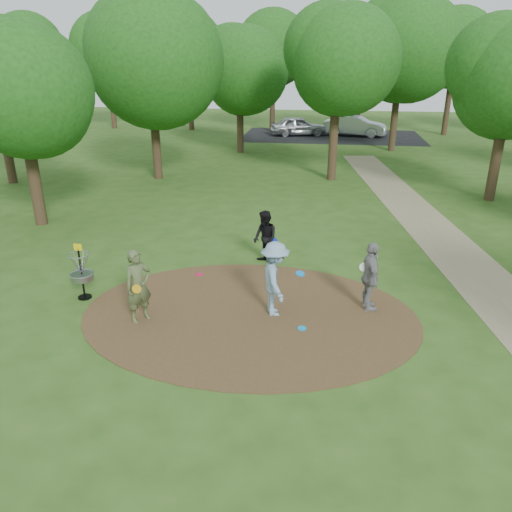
# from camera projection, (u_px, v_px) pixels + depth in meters

# --- Properties ---
(ground) EXTENTS (100.00, 100.00, 0.00)m
(ground) POSITION_uv_depth(u_px,v_px,m) (249.00, 314.00, 12.48)
(ground) COLOR #2D5119
(ground) RESTS_ON ground
(dirt_clearing) EXTENTS (8.40, 8.40, 0.02)m
(dirt_clearing) POSITION_uv_depth(u_px,v_px,m) (249.00, 314.00, 12.48)
(dirt_clearing) COLOR #47301C
(dirt_clearing) RESTS_ON ground
(footpath) EXTENTS (7.55, 39.89, 0.01)m
(footpath) POSITION_uv_depth(u_px,v_px,m) (498.00, 295.00, 13.46)
(footpath) COLOR #8C7A5B
(footpath) RESTS_ON ground
(parking_lot) EXTENTS (14.00, 8.00, 0.01)m
(parking_lot) POSITION_uv_depth(u_px,v_px,m) (332.00, 136.00, 39.75)
(parking_lot) COLOR black
(parking_lot) RESTS_ON ground
(player_observer_with_disc) EXTENTS (0.77, 0.79, 1.83)m
(player_observer_with_disc) POSITION_uv_depth(u_px,v_px,m) (138.00, 286.00, 11.89)
(player_observer_with_disc) COLOR #4E5B34
(player_observer_with_disc) RESTS_ON ground
(player_throwing_with_disc) EXTENTS (1.28, 1.38, 1.90)m
(player_throwing_with_disc) POSITION_uv_depth(u_px,v_px,m) (275.00, 279.00, 12.17)
(player_throwing_with_disc) COLOR #7F9FBD
(player_throwing_with_disc) RESTS_ON ground
(player_walking_with_disc) EXTENTS (1.00, 1.05, 1.70)m
(player_walking_with_disc) POSITION_uv_depth(u_px,v_px,m) (265.00, 238.00, 15.16)
(player_walking_with_disc) COLOR black
(player_walking_with_disc) RESTS_ON ground
(player_waiting_with_disc) EXTENTS (0.64, 1.12, 1.81)m
(player_waiting_with_disc) POSITION_uv_depth(u_px,v_px,m) (370.00, 277.00, 12.41)
(player_waiting_with_disc) COLOR gray
(player_waiting_with_disc) RESTS_ON ground
(disc_ground_blue) EXTENTS (0.22, 0.22, 0.02)m
(disc_ground_blue) POSITION_uv_depth(u_px,v_px,m) (302.00, 328.00, 11.79)
(disc_ground_blue) COLOR #0C90D4
(disc_ground_blue) RESTS_ON dirt_clearing
(disc_ground_red) EXTENTS (0.22, 0.22, 0.02)m
(disc_ground_red) POSITION_uv_depth(u_px,v_px,m) (199.00, 274.00, 14.68)
(disc_ground_red) COLOR #CE1448
(disc_ground_red) RESTS_ON dirt_clearing
(car_left) EXTENTS (4.66, 2.81, 1.48)m
(car_left) POSITION_uv_depth(u_px,v_px,m) (298.00, 126.00, 39.80)
(car_left) COLOR #ADAEB5
(car_left) RESTS_ON ground
(car_right) EXTENTS (5.08, 2.57, 1.60)m
(car_right) POSITION_uv_depth(u_px,v_px,m) (355.00, 126.00, 39.49)
(car_right) COLOR #B8BBC1
(car_right) RESTS_ON ground
(disc_golf_basket) EXTENTS (0.63, 0.63, 1.54)m
(disc_golf_basket) POSITION_uv_depth(u_px,v_px,m) (81.00, 268.00, 13.01)
(disc_golf_basket) COLOR black
(disc_golf_basket) RESTS_ON ground
(tree_ring) EXTENTS (36.86, 46.11, 9.51)m
(tree_ring) POSITION_uv_depth(u_px,v_px,m) (322.00, 76.00, 19.56)
(tree_ring) COLOR #332316
(tree_ring) RESTS_ON ground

